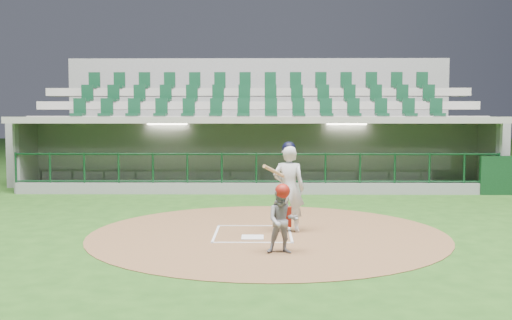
# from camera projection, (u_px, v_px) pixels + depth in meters

# --- Properties ---
(ground) EXTENTS (120.00, 120.00, 0.00)m
(ground) POSITION_uv_depth(u_px,v_px,m) (253.00, 231.00, 11.78)
(ground) COLOR #1D4513
(ground) RESTS_ON ground
(dirt_circle) EXTENTS (7.20, 7.20, 0.01)m
(dirt_circle) POSITION_uv_depth(u_px,v_px,m) (268.00, 233.00, 11.57)
(dirt_circle) COLOR brown
(dirt_circle) RESTS_ON ground
(home_plate) EXTENTS (0.43, 0.43, 0.02)m
(home_plate) POSITION_uv_depth(u_px,v_px,m) (253.00, 237.00, 11.08)
(home_plate) COLOR white
(home_plate) RESTS_ON dirt_circle
(batter_box_chalk) EXTENTS (1.55, 1.80, 0.01)m
(batter_box_chalk) POSITION_uv_depth(u_px,v_px,m) (253.00, 233.00, 11.48)
(batter_box_chalk) COLOR white
(batter_box_chalk) RESTS_ON ground
(dugout_structure) EXTENTS (16.40, 3.70, 3.00)m
(dugout_structure) POSITION_uv_depth(u_px,v_px,m) (262.00, 159.00, 19.51)
(dugout_structure) COLOR slate
(dugout_structure) RESTS_ON ground
(seating_deck) EXTENTS (17.00, 6.72, 5.15)m
(seating_deck) POSITION_uv_depth(u_px,v_px,m) (258.00, 142.00, 22.56)
(seating_deck) COLOR slate
(seating_deck) RESTS_ON ground
(batter) EXTENTS (0.89, 0.89, 1.85)m
(batter) POSITION_uv_depth(u_px,v_px,m) (289.00, 187.00, 11.64)
(batter) COLOR silver
(batter) RESTS_ON dirt_circle
(catcher) EXTENTS (0.55, 0.43, 1.20)m
(catcher) POSITION_uv_depth(u_px,v_px,m) (282.00, 219.00, 9.77)
(catcher) COLOR gray
(catcher) RESTS_ON dirt_circle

